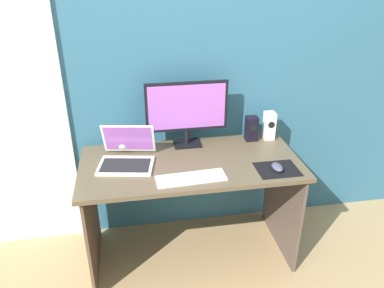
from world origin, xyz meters
TOP-DOWN VIEW (x-y plane):
  - ground_plane at (0.00, 0.00)m, footprint 8.00×8.00m
  - wall_back at (0.00, 0.39)m, footprint 6.00×0.04m
  - desk at (0.00, 0.00)m, footprint 1.37×0.65m
  - monitor at (0.02, 0.24)m, footprint 0.54×0.14m
  - speaker_right at (0.59, 0.23)m, footprint 0.07×0.08m
  - speaker_near_monitor at (0.46, 0.23)m, footprint 0.08×0.08m
  - laptop at (-0.39, 0.05)m, footprint 0.37×0.35m
  - fishbowl at (-0.40, 0.24)m, footprint 0.15×0.15m
  - keyboard_external at (-0.03, -0.20)m, footprint 0.41×0.15m
  - mousepad at (0.50, -0.18)m, footprint 0.25×0.20m
  - mouse at (0.49, -0.19)m, footprint 0.07×0.10m

SIDE VIEW (x-z plane):
  - ground_plane at x=0.00m, z-range 0.00..0.00m
  - desk at x=0.00m, z-range 0.21..0.95m
  - mousepad at x=0.50m, z-range 0.74..0.74m
  - keyboard_external at x=-0.03m, z-range 0.74..0.75m
  - mouse at x=0.49m, z-range 0.74..0.78m
  - laptop at x=-0.39m, z-range 0.67..0.90m
  - fishbowl at x=-0.40m, z-range 0.74..0.88m
  - speaker_near_monitor at x=0.46m, z-range 0.74..0.91m
  - speaker_right at x=0.59m, z-range 0.74..0.93m
  - monitor at x=0.02m, z-range 0.77..1.21m
  - wall_back at x=0.00m, z-range 0.00..2.50m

